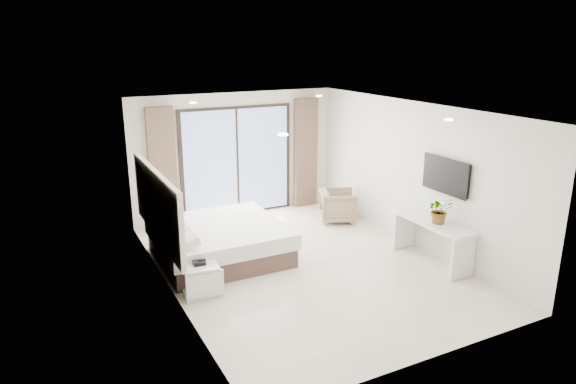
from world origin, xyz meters
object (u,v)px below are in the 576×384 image
at_px(bed, 219,241).
at_px(console_desk, 432,232).
at_px(armchair, 338,204).
at_px(nightstand, 201,280).

height_order(bed, console_desk, console_desk).
relative_size(console_desk, armchair, 2.17).
bearing_deg(bed, armchair, 13.66).
xyz_separation_m(bed, console_desk, (3.25, -1.84, 0.24)).
relative_size(nightstand, armchair, 0.77).
bearing_deg(armchair, nightstand, 141.23).
bearing_deg(armchair, bed, 127.42).
bearing_deg(bed, console_desk, -29.54).
distance_m(nightstand, console_desk, 4.03).
relative_size(bed, console_desk, 1.35).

